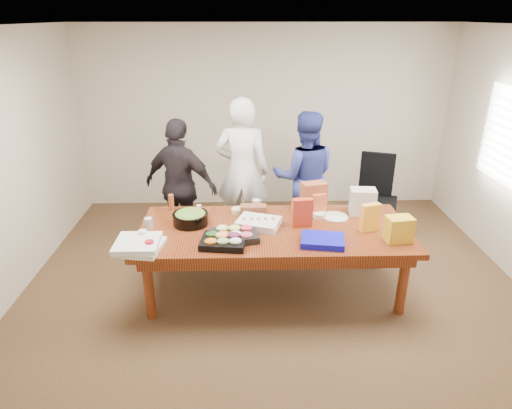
{
  "coord_description": "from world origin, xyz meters",
  "views": [
    {
      "loc": [
        -0.3,
        -4.13,
        2.79
      ],
      "look_at": [
        -0.19,
        0.1,
        0.98
      ],
      "focal_mm": 31.17,
      "sensor_mm": 36.0,
      "label": 1
    }
  ],
  "objects_px": {
    "sheet_cake": "(258,223)",
    "salad_bowl": "(190,219)",
    "office_chair": "(379,200)",
    "person_center": "(242,171)",
    "conference_table": "(274,260)",
    "person_right": "(304,177)"
  },
  "relations": [
    {
      "from": "sheet_cake",
      "to": "salad_bowl",
      "type": "height_order",
      "value": "salad_bowl"
    },
    {
      "from": "office_chair",
      "to": "sheet_cake",
      "type": "relative_size",
      "value": 2.5
    },
    {
      "from": "office_chair",
      "to": "salad_bowl",
      "type": "xyz_separation_m",
      "value": [
        -2.35,
        -1.13,
        0.28
      ]
    },
    {
      "from": "person_center",
      "to": "conference_table",
      "type": "bearing_deg",
      "value": 112.11
    },
    {
      "from": "conference_table",
      "to": "sheet_cake",
      "type": "distance_m",
      "value": 0.45
    },
    {
      "from": "office_chair",
      "to": "salad_bowl",
      "type": "distance_m",
      "value": 2.63
    },
    {
      "from": "conference_table",
      "to": "salad_bowl",
      "type": "relative_size",
      "value": 7.5
    },
    {
      "from": "conference_table",
      "to": "office_chair",
      "type": "bearing_deg",
      "value": 40.53
    },
    {
      "from": "person_right",
      "to": "salad_bowl",
      "type": "bearing_deg",
      "value": 43.14
    },
    {
      "from": "person_center",
      "to": "sheet_cake",
      "type": "distance_m",
      "value": 1.22
    },
    {
      "from": "salad_bowl",
      "to": "person_right",
      "type": "bearing_deg",
      "value": 40.16
    },
    {
      "from": "office_chair",
      "to": "salad_bowl",
      "type": "bearing_deg",
      "value": -134.64
    },
    {
      "from": "person_center",
      "to": "salad_bowl",
      "type": "bearing_deg",
      "value": 71.17
    },
    {
      "from": "conference_table",
      "to": "salad_bowl",
      "type": "xyz_separation_m",
      "value": [
        -0.88,
        0.13,
        0.44
      ]
    },
    {
      "from": "conference_table",
      "to": "person_center",
      "type": "height_order",
      "value": "person_center"
    },
    {
      "from": "person_center",
      "to": "salad_bowl",
      "type": "relative_size",
      "value": 5.08
    },
    {
      "from": "conference_table",
      "to": "person_right",
      "type": "height_order",
      "value": "person_right"
    },
    {
      "from": "sheet_cake",
      "to": "person_right",
      "type": "bearing_deg",
      "value": 81.79
    },
    {
      "from": "conference_table",
      "to": "person_center",
      "type": "relative_size",
      "value": 1.48
    },
    {
      "from": "salad_bowl",
      "to": "office_chair",
      "type": "bearing_deg",
      "value": 25.65
    },
    {
      "from": "person_center",
      "to": "salad_bowl",
      "type": "xyz_separation_m",
      "value": [
        -0.55,
        -1.12,
        -0.14
      ]
    },
    {
      "from": "office_chair",
      "to": "person_right",
      "type": "distance_m",
      "value": 1.06
    }
  ]
}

